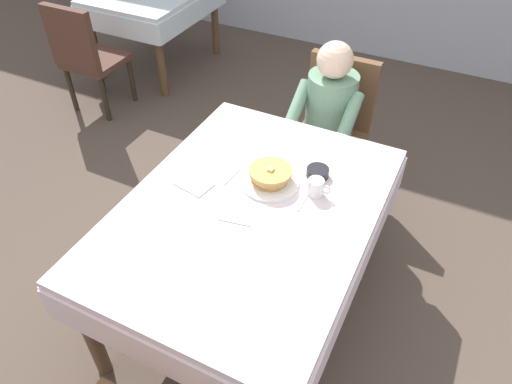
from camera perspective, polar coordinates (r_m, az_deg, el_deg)
ground_plane at (r=2.74m, az=-0.73°, el=-13.11°), size 14.00×14.00×0.00m
dining_table_main at (r=2.24m, az=-0.87°, el=-3.48°), size 1.12×1.52×0.74m
chair_diner at (r=3.17m, az=9.32°, el=8.44°), size 0.44×0.45×0.93m
diner_person at (r=2.96m, az=8.60°, el=9.22°), size 0.40×0.43×1.12m
plate_breakfast at (r=2.30m, az=1.70°, el=1.16°), size 0.28×0.28×0.02m
breakfast_stack at (r=2.27m, az=1.70°, el=2.09°), size 0.21×0.21×0.08m
cup_coffee at (r=2.23m, az=7.21°, el=0.57°), size 0.11×0.08×0.08m
bowl_butter at (r=2.35m, az=7.39°, el=2.34°), size 0.11×0.11×0.04m
fork_left_of_plate at (r=2.35m, az=-2.70°, el=2.12°), size 0.03×0.18×0.00m
knife_right_of_plate at (r=2.23m, az=5.90°, el=-0.66°), size 0.02×0.20×0.00m
spoon_near_edge at (r=2.11m, az=-2.67°, el=-3.59°), size 0.15×0.04×0.00m
napkin_folded at (r=2.31m, az=-7.43°, el=0.99°), size 0.19×0.15×0.01m
background_table_far at (r=4.82m, az=-12.24°, el=21.28°), size 0.92×1.12×0.74m
background_chair_empty at (r=4.21m, az=-19.80°, el=15.36°), size 0.44×0.45×0.93m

